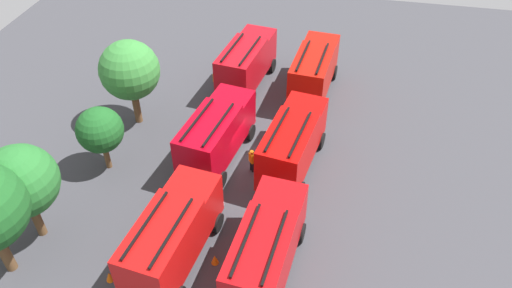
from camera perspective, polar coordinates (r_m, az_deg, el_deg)
name	(u,v)px	position (r m, az deg, el deg)	size (l,w,h in m)	color
ground_plane	(256,160)	(31.67, 0.00, -1.93)	(54.04, 54.04, 0.00)	#38383D
fire_truck_0	(267,247)	(24.21, 1.24, -11.96)	(7.39, 3.28, 3.88)	#B10B0E
fire_truck_1	(293,142)	(29.80, 4.34, 0.22)	(7.49, 3.64, 3.88)	#BC0807
fire_truck_2	(314,69)	(36.76, 6.82, 8.65)	(7.39, 3.27, 3.88)	#B21109
fire_truck_3	(173,234)	(25.06, -9.70, -10.33)	(7.46, 3.52, 3.88)	#B80E0D
fire_truck_4	(217,133)	(30.50, -4.61, 1.30)	(7.50, 3.67, 3.88)	#A80413
fire_truck_5	(247,62)	(37.48, -1.10, 9.61)	(7.47, 3.55, 3.88)	#AE0C15
firefighter_0	(185,146)	(31.59, -8.31, -0.26)	(0.47, 0.47, 1.71)	black
firefighter_1	(252,160)	(30.36, -0.48, -1.89)	(0.47, 0.46, 1.61)	black
firefighter_2	(216,80)	(37.60, -4.69, 7.46)	(0.38, 0.48, 1.73)	black
tree_1	(21,182)	(27.29, -25.83, -3.98)	(3.84, 3.84, 5.94)	brown
tree_2	(100,130)	(30.75, -17.80, 1.54)	(2.86, 2.86, 4.44)	brown
tree_3	(130,71)	(33.57, -14.58, 8.32)	(4.02, 4.02, 6.23)	brown
traffic_cone_0	(110,276)	(26.53, -16.77, -14.61)	(0.42, 0.42, 0.59)	#F2600C
traffic_cone_1	(144,241)	(27.44, -13.01, -11.00)	(0.45, 0.45, 0.64)	#F2600C
traffic_cone_2	(215,259)	(26.17, -4.84, -13.29)	(0.41, 0.41, 0.59)	#F2600C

